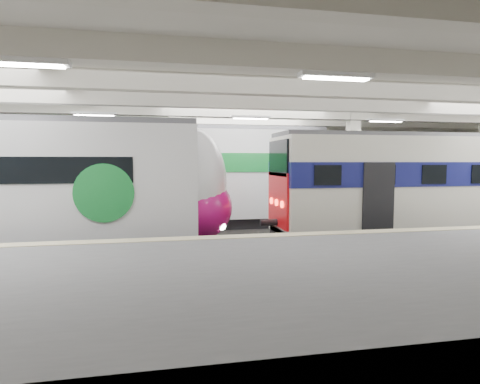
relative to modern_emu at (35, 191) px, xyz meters
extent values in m
cube|color=black|center=(7.60, 0.00, -2.28)|extent=(36.00, 24.00, 0.10)
cube|color=silver|center=(7.60, 0.00, 3.32)|extent=(36.00, 24.00, 0.20)
cube|color=beige|center=(7.60, 10.00, 0.52)|extent=(30.00, 0.10, 5.50)
cube|color=#59595C|center=(7.60, -6.50, -1.68)|extent=(30.00, 7.00, 1.10)
cube|color=beige|center=(7.60, -3.25, -1.12)|extent=(30.00, 0.50, 0.02)
cube|color=beige|center=(4.60, 3.00, 0.52)|extent=(0.50, 0.50, 5.50)
cube|color=beige|center=(12.60, 3.00, 0.52)|extent=(0.50, 0.50, 5.50)
cube|color=beige|center=(7.60, 0.00, 3.02)|extent=(30.00, 18.00, 0.50)
cube|color=#59544C|center=(7.60, 0.00, -2.15)|extent=(30.00, 1.52, 0.16)
cube|color=#59544C|center=(7.60, 5.50, -2.15)|extent=(30.00, 1.52, 0.16)
cylinder|color=black|center=(7.60, 0.00, 2.47)|extent=(30.00, 0.03, 0.03)
cylinder|color=black|center=(7.60, 5.50, 2.47)|extent=(30.00, 0.03, 0.03)
cube|color=white|center=(7.60, -2.00, 2.69)|extent=(26.00, 8.40, 0.12)
ellipsoid|color=silver|center=(5.13, 0.00, 0.19)|extent=(2.26, 2.79, 3.75)
ellipsoid|color=#B10E64|center=(5.25, 0.00, -0.65)|extent=(2.40, 2.85, 2.30)
cylinder|color=#178334|center=(2.32, -1.45, 0.00)|extent=(1.77, 0.06, 1.77)
cube|color=silver|center=(14.47, 0.00, 0.05)|extent=(12.52, 2.74, 3.56)
cube|color=navy|center=(14.47, 0.00, 0.48)|extent=(12.56, 2.80, 0.87)
cube|color=red|center=(8.17, 0.00, -0.44)|extent=(0.08, 2.33, 1.96)
cube|color=black|center=(8.17, 0.00, 1.05)|extent=(0.08, 2.20, 1.28)
cube|color=#4C4C51|center=(14.47, 0.00, 1.92)|extent=(12.52, 2.14, 0.16)
cube|color=black|center=(14.47, 0.00, -1.88)|extent=(12.52, 1.92, 0.70)
cube|color=silver|center=(4.23, 5.50, 0.34)|extent=(15.23, 3.07, 4.13)
cube|color=#178334|center=(4.23, 5.50, 0.88)|extent=(15.27, 3.13, 0.87)
cube|color=#4C4C51|center=(4.23, 5.50, 2.51)|extent=(15.23, 2.52, 0.16)
cube|color=black|center=(4.23, 5.50, -1.93)|extent=(15.23, 2.74, 0.60)
camera|label=1|loc=(3.97, -13.92, 0.95)|focal=30.00mm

